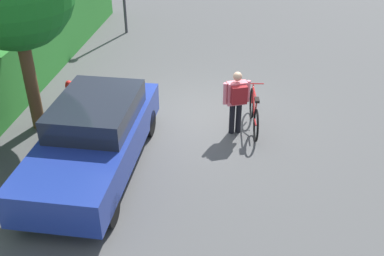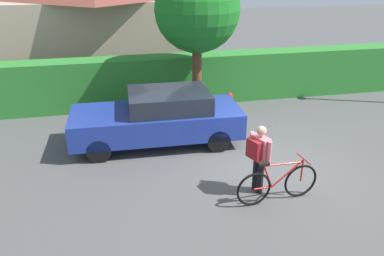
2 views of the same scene
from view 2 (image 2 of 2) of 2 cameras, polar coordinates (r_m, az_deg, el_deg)
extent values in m
plane|color=#4D4D4D|center=(9.70, 11.11, -5.57)|extent=(60.00, 60.00, 0.00)
cube|color=#2C7C2D|center=(13.69, 3.56, 7.57)|extent=(16.57, 0.90, 1.67)
cube|color=tan|center=(17.85, -13.44, 13.42)|extent=(7.50, 5.65, 3.19)
cube|color=navy|center=(10.43, -5.28, 0.98)|extent=(4.56, 1.86, 0.68)
cube|color=#1E232D|center=(10.25, -3.44, 4.14)|extent=(2.17, 1.60, 0.50)
cylinder|color=black|center=(11.50, 2.02, 1.51)|extent=(0.62, 0.19, 0.61)
cylinder|color=black|center=(10.10, 3.95, -1.89)|extent=(0.62, 0.19, 0.61)
cylinder|color=black|center=(11.28, -13.40, 0.37)|extent=(0.62, 0.19, 0.61)
cylinder|color=black|center=(9.85, -13.66, -3.29)|extent=(0.62, 0.19, 0.61)
torus|color=black|center=(8.53, 15.81, -7.56)|extent=(0.77, 0.12, 0.77)
torus|color=black|center=(8.04, 9.16, -8.98)|extent=(0.77, 0.12, 0.77)
cylinder|color=#B21E1E|center=(8.24, 14.01, -6.56)|extent=(0.70, 0.10, 0.55)
cylinder|color=#B21E1E|center=(8.03, 11.20, -7.04)|extent=(0.27, 0.06, 0.57)
cylinder|color=#B21E1E|center=(8.05, 13.31, -5.23)|extent=(0.86, 0.12, 0.08)
cylinder|color=#B21E1E|center=(8.13, 10.48, -8.76)|extent=(0.42, 0.07, 0.06)
cylinder|color=#B21E1E|center=(8.40, 16.00, -6.09)|extent=(0.04, 0.04, 0.51)
cube|color=black|center=(7.82, 10.63, -5.28)|extent=(0.23, 0.12, 0.06)
cylinder|color=#B21E1E|center=(8.27, 16.23, -4.39)|extent=(0.07, 0.50, 0.03)
cylinder|color=black|center=(8.56, 9.41, -6.75)|extent=(0.13, 0.13, 0.77)
cylinder|color=black|center=(8.46, 10.13, -7.21)|extent=(0.13, 0.13, 0.77)
cube|color=#E5727F|center=(8.19, 10.09, -3.02)|extent=(0.34, 0.49, 0.55)
sphere|color=tan|center=(8.01, 10.30, -0.42)|extent=(0.21, 0.21, 0.21)
cylinder|color=#E5727F|center=(8.36, 8.85, -2.22)|extent=(0.09, 0.09, 0.52)
cylinder|color=#E5727F|center=(8.01, 11.40, -3.69)|extent=(0.09, 0.09, 0.52)
cube|color=maroon|center=(8.08, 9.26, -3.12)|extent=(0.28, 0.39, 0.42)
cylinder|color=brown|center=(12.25, 0.73, 7.73)|extent=(0.30, 0.30, 2.54)
sphere|color=#1B6F21|center=(11.83, 0.78, 17.23)|extent=(2.56, 2.56, 2.56)
cylinder|color=red|center=(12.33, 5.52, 3.22)|extent=(0.20, 0.20, 0.70)
sphere|color=red|center=(12.20, 5.59, 4.84)|extent=(0.18, 0.18, 0.18)
camera|label=1|loc=(9.26, -60.67, 18.77)|focal=42.45mm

